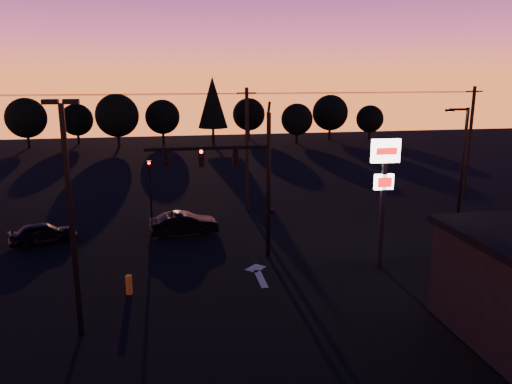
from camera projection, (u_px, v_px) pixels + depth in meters
ground at (255, 288)px, 23.88m from camera, size 120.00×120.00×0.00m
lane_arrow at (258, 274)px, 25.56m from camera, size 1.20×3.10×0.01m
traffic_signal_mast at (239, 171)px, 26.52m from camera, size 6.79×0.52×8.58m
secondary_signal at (150, 183)px, 33.29m from camera, size 0.30×0.31×4.35m
parking_lot_light at (70, 205)px, 18.44m from camera, size 1.25×0.30×9.14m
pylon_sign at (384, 176)px, 25.40m from camera, size 1.50×0.28×6.80m
streetlight at (461, 167)px, 30.57m from camera, size 1.55×0.35×8.00m
utility_pole_1 at (247, 149)px, 36.54m from camera, size 1.40×0.26×9.00m
utility_pole_2 at (469, 142)px, 39.74m from camera, size 1.40×0.26×9.00m
power_wires at (247, 94)px, 35.60m from camera, size 36.00×1.22×0.07m
bollard at (129, 285)px, 23.13m from camera, size 0.31×0.31×0.92m
tree_0 at (26, 118)px, 66.79m from camera, size 5.36×5.36×6.74m
tree_1 at (77, 120)px, 70.87m from camera, size 4.54×4.54×5.71m
tree_2 at (117, 115)px, 66.94m from camera, size 5.77×5.78×7.26m
tree_3 at (162, 117)px, 71.98m from camera, size 4.95×4.95×6.22m
tree_4 at (213, 102)px, 69.85m from camera, size 4.18×4.18×9.50m
tree_5 at (249, 114)px, 76.21m from camera, size 4.95×4.95×6.22m
tree_6 at (297, 119)px, 71.61m from camera, size 4.54×4.54×5.71m
tree_7 at (330, 113)px, 75.40m from camera, size 5.36×5.36×6.74m
tree_8 at (370, 119)px, 75.74m from camera, size 4.12×4.12×5.19m
car_left at (43, 233)px, 29.91m from camera, size 4.13×2.67×1.31m
car_mid at (184, 223)px, 31.64m from camera, size 4.42×1.95×1.41m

